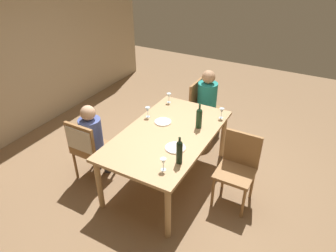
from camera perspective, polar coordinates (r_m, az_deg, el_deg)
The scene contains 16 objects.
ground_plane at distance 4.33m, azimuth -0.00°, elevation -9.69°, with size 10.00×10.00×0.00m, color #846647.
rear_room_partition at distance 5.38m, azimuth -27.11°, elevation 11.90°, with size 6.40×0.12×2.70m, color tan.
dining_table at distance 3.92m, azimuth -0.00°, elevation -2.20°, with size 1.85×1.08×0.75m.
chair_right_end at distance 5.05m, azimuth 6.30°, elevation 3.94°, with size 0.44×0.44×0.92m.
chair_far_left at distance 4.08m, azimuth -15.16°, elevation -3.35°, with size 0.46×0.44×0.92m.
chair_near at distance 3.80m, azimuth 12.96°, elevation -7.02°, with size 0.44×0.44×0.92m.
person_woman_host at distance 4.95m, azimuth 7.59°, elevation 4.95°, with size 0.31×0.36×1.15m.
person_man_bearded at distance 4.14m, azimuth -13.88°, elevation -1.84°, with size 0.33×0.29×1.10m.
wine_bottle_tall_green at distance 3.29m, azimuth 2.15°, elevation -4.74°, with size 0.07×0.07×0.33m.
wine_bottle_dark_red at distance 3.94m, azimuth 5.83°, elevation 1.60°, with size 0.08×0.08×0.34m.
wine_glass_near_left at distance 3.22m, azimuth -0.88°, elevation -6.73°, with size 0.07×0.07×0.15m.
wine_glass_centre at distance 4.57m, azimuth 0.17°, elevation 5.65°, with size 0.07×0.07×0.15m.
wine_glass_near_right at distance 4.21m, azimuth 10.01°, elevation 2.77°, with size 0.07×0.07×0.15m.
wine_glass_far at distance 4.18m, azimuth -3.82°, elevation 3.00°, with size 0.07×0.07×0.15m.
dinner_plate_host at distance 4.10m, azimuth -0.96°, elevation 0.80°, with size 0.23×0.23×0.01m, color white.
dinner_plate_guest_left at distance 3.59m, azimuth 1.37°, elevation -4.09°, with size 0.24×0.24×0.01m, color white.
Camera 1 is at (-2.86, -1.57, 2.85)m, focal length 32.57 mm.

